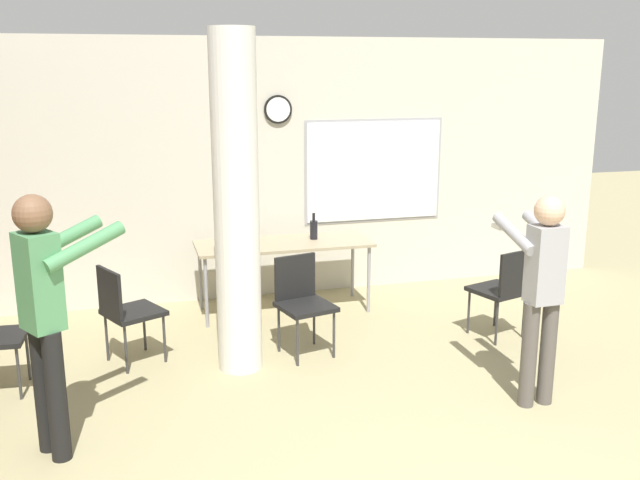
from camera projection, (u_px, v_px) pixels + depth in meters
wall_back at (273, 170)px, 7.76m from camera, size 8.00×0.15×2.80m
support_pillar at (236, 206)px, 5.77m from camera, size 0.37×0.37×2.80m
folding_table at (284, 247)px, 7.32m from camera, size 1.79×0.67×0.74m
bottle_on_table at (314, 229)px, 7.42m from camera, size 0.08×0.08×0.28m
chair_mid_room at (504, 286)px, 6.62m from camera, size 0.55×0.55×0.87m
chair_near_pillar at (126, 307)px, 6.04m from camera, size 0.59×0.59×0.87m
chair_table_front at (302, 298)px, 6.29m from camera, size 0.53×0.53×0.87m
person_playing_side at (542, 284)px, 5.23m from camera, size 0.36×0.63×1.61m
person_watching_back at (46, 306)px, 4.51m from camera, size 0.70×0.61×1.75m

